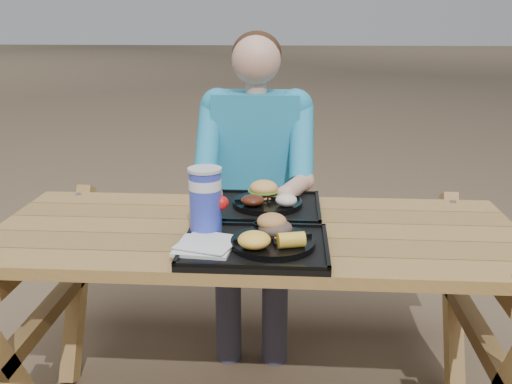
{
  "coord_description": "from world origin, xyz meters",
  "views": [
    {
      "loc": [
        0.12,
        -1.83,
        1.44
      ],
      "look_at": [
        0.0,
        0.0,
        0.88
      ],
      "focal_mm": 40.0,
      "sensor_mm": 36.0,
      "label": 1
    }
  ],
  "objects": [
    {
      "name": "cutlery_far",
      "position": [
        -0.16,
        0.19,
        0.77
      ],
      "size": [
        0.05,
        0.15,
        0.01
      ],
      "primitive_type": "cube",
      "rotation": [
        0.0,
        0.0,
        -0.15
      ],
      "color": "black",
      "rests_on": "tray_far"
    },
    {
      "name": "sandwich",
      "position": [
        0.07,
        -0.16,
        0.84
      ],
      "size": [
        0.1,
        0.1,
        0.1
      ],
      "primitive_type": null,
      "color": "#B87D41",
      "rests_on": "plate_near"
    },
    {
      "name": "baked_beans",
      "position": [
        -0.02,
        0.13,
        0.81
      ],
      "size": [
        0.09,
        0.09,
        0.04
      ],
      "primitive_type": "ellipsoid",
      "color": "#481B0E",
      "rests_on": "plate_far"
    },
    {
      "name": "potato_salad",
      "position": [
        0.1,
        0.13,
        0.81
      ],
      "size": [
        0.08,
        0.08,
        0.04
      ],
      "primitive_type": "ellipsoid",
      "color": "silver",
      "rests_on": "plate_far"
    },
    {
      "name": "plate_far",
      "position": [
        0.03,
        0.19,
        0.78
      ],
      "size": [
        0.26,
        0.26,
        0.02
      ],
      "primitive_type": "cylinder",
      "color": "black",
      "rests_on": "tray_far"
    },
    {
      "name": "mac_cheese",
      "position": [
        0.01,
        -0.27,
        0.81
      ],
      "size": [
        0.1,
        0.1,
        0.05
      ],
      "primitive_type": "ellipsoid",
      "color": "yellow",
      "rests_on": "plate_near"
    },
    {
      "name": "corn_cob",
      "position": [
        0.12,
        -0.26,
        0.81
      ],
      "size": [
        0.1,
        0.1,
        0.05
      ],
      "primitive_type": null,
      "rotation": [
        0.0,
        0.0,
        0.25
      ],
      "color": "yellow",
      "rests_on": "plate_near"
    },
    {
      "name": "burger",
      "position": [
        0.01,
        0.23,
        0.84
      ],
      "size": [
        0.11,
        0.11,
        0.1
      ],
      "primitive_type": null,
      "color": "#E8A552",
      "rests_on": "plate_far"
    },
    {
      "name": "diner",
      "position": [
        -0.04,
        0.66,
        0.64
      ],
      "size": [
        0.48,
        0.84,
        1.28
      ],
      "primitive_type": null,
      "color": "#18A89F",
      "rests_on": "ground"
    },
    {
      "name": "napkin_stack",
      "position": [
        -0.14,
        -0.23,
        0.78
      ],
      "size": [
        0.18,
        0.18,
        0.02
      ],
      "primitive_type": "cube",
      "rotation": [
        0.0,
        0.0,
        -0.09
      ],
      "color": "silver",
      "rests_on": "tray_near"
    },
    {
      "name": "tray_far",
      "position": [
        -0.0,
        0.18,
        0.76
      ],
      "size": [
        0.45,
        0.35,
        0.02
      ],
      "primitive_type": "cube",
      "color": "black",
      "rests_on": "picnic_table"
    },
    {
      "name": "condiment_mustard",
      "position": [
        0.08,
        -0.06,
        0.79
      ],
      "size": [
        0.05,
        0.05,
        0.03
      ],
      "primitive_type": "cylinder",
      "color": "orange",
      "rests_on": "tray_near"
    },
    {
      "name": "soda_cup",
      "position": [
        -0.16,
        -0.11,
        0.87
      ],
      "size": [
        0.1,
        0.1,
        0.21
      ],
      "primitive_type": "cylinder",
      "color": "#1727AC",
      "rests_on": "tray_near"
    },
    {
      "name": "tray_near",
      "position": [
        0.01,
        -0.2,
        0.76
      ],
      "size": [
        0.45,
        0.35,
        0.02
      ],
      "primitive_type": "cube",
      "color": "black",
      "rests_on": "picnic_table"
    },
    {
      "name": "picnic_table",
      "position": [
        0.0,
        0.0,
        0.38
      ],
      "size": [
        1.8,
        1.49,
        0.75
      ],
      "primitive_type": null,
      "color": "#999999",
      "rests_on": "ground"
    },
    {
      "name": "plate_near",
      "position": [
        0.07,
        -0.2,
        0.78
      ],
      "size": [
        0.26,
        0.26,
        0.02
      ],
      "primitive_type": "cylinder",
      "color": "black",
      "rests_on": "tray_near"
    },
    {
      "name": "condiment_bbq",
      "position": [
        0.02,
        -0.08,
        0.78
      ],
      "size": [
        0.05,
        0.05,
        0.03
      ],
      "primitive_type": "cylinder",
      "color": "black",
      "rests_on": "tray_near"
    }
  ]
}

